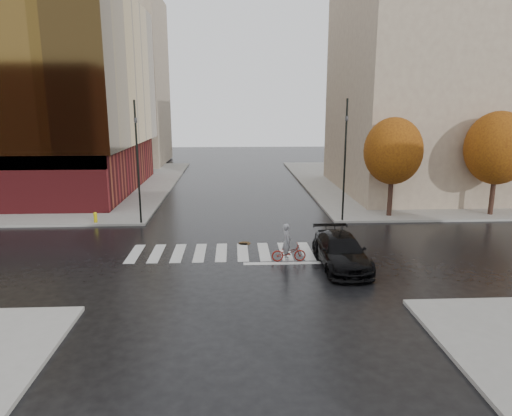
{
  "coord_description": "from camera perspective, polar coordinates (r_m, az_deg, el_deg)",
  "views": [
    {
      "loc": [
        -0.43,
        -21.91,
        7.45
      ],
      "look_at": [
        0.76,
        1.94,
        2.0
      ],
      "focal_mm": 32.0,
      "sensor_mm": 36.0,
      "label": 1
    }
  ],
  "objects": [
    {
      "name": "building_ne_tan",
      "position": [
        42.68,
        21.96,
        14.24
      ],
      "size": [
        16.0,
        16.0,
        18.0
      ],
      "primitive_type": "cube",
      "color": "gray",
      "rests_on": "sidewalk_ne"
    },
    {
      "name": "sidewalk_nw",
      "position": [
        48.16,
        -28.14,
        2.52
      ],
      "size": [
        30.0,
        30.0,
        0.15
      ],
      "primitive_type": "cube",
      "color": "gray",
      "rests_on": "ground"
    },
    {
      "name": "ground",
      "position": [
        23.15,
        -1.65,
        -5.92
      ],
      "size": [
        120.0,
        120.0,
        0.0
      ],
      "primitive_type": "plane",
      "color": "black",
      "rests_on": "ground"
    },
    {
      "name": "crosswalk",
      "position": [
        23.62,
        -1.67,
        -5.52
      ],
      "size": [
        12.0,
        3.0,
        0.01
      ],
      "primitive_type": "cube",
      "color": "silver",
      "rests_on": "ground"
    },
    {
      "name": "sedan",
      "position": [
        21.79,
        10.59,
        -5.32
      ],
      "size": [
        2.16,
        5.12,
        1.47
      ],
      "primitive_type": "imported",
      "rotation": [
        0.0,
        0.0,
        0.02
      ],
      "color": "black",
      "rests_on": "ground"
    },
    {
      "name": "tree_ne_b",
      "position": [
        34.22,
        27.97,
        6.62
      ],
      "size": [
        4.2,
        4.2,
        6.89
      ],
      "color": "black",
      "rests_on": "sidewalk_ne"
    },
    {
      "name": "fire_hydrant",
      "position": [
        30.53,
        -19.44,
        -1.03
      ],
      "size": [
        0.24,
        0.24,
        0.66
      ],
      "color": "#BBA90B",
      "rests_on": "sidewalk_nw"
    },
    {
      "name": "building_nw_far",
      "position": [
        61.0,
        -18.27,
        14.77
      ],
      "size": [
        14.0,
        12.0,
        20.0
      ],
      "primitive_type": "cube",
      "color": "gray",
      "rests_on": "sidewalk_nw"
    },
    {
      "name": "manhole",
      "position": [
        25.05,
        -1.47,
        -4.44
      ],
      "size": [
        0.83,
        0.83,
        0.01
      ],
      "primitive_type": "cylinder",
      "rotation": [
        0.0,
        0.0,
        -0.24
      ],
      "color": "#4C351B",
      "rests_on": "ground"
    },
    {
      "name": "traffic_light_ne",
      "position": [
        29.21,
        11.09,
        6.92
      ],
      "size": [
        0.17,
        0.2,
        7.65
      ],
      "rotation": [
        0.0,
        0.0,
        3.22
      ],
      "color": "black",
      "rests_on": "sidewalk_ne"
    },
    {
      "name": "cyclist",
      "position": [
        22.15,
        4.02,
        -5.08
      ],
      "size": [
        1.68,
        0.66,
        1.89
      ],
      "rotation": [
        0.0,
        0.0,
        1.61
      ],
      "color": "maroon",
      "rests_on": "ground"
    },
    {
      "name": "tree_ne_a",
      "position": [
        31.26,
        16.77,
        6.82
      ],
      "size": [
        3.8,
        3.8,
        6.5
      ],
      "color": "black",
      "rests_on": "sidewalk_ne"
    },
    {
      "name": "sidewalk_ne",
      "position": [
        48.53,
        23.42,
        3.05
      ],
      "size": [
        30.0,
        30.0,
        0.15
      ],
      "primitive_type": "cube",
      "color": "gray",
      "rests_on": "ground"
    },
    {
      "name": "traffic_light_nw",
      "position": [
        28.97,
        -14.63,
        6.57
      ],
      "size": [
        0.19,
        0.16,
        7.56
      ],
      "rotation": [
        0.0,
        0.0,
        -1.59
      ],
      "color": "black",
      "rests_on": "sidewalk_nw"
    }
  ]
}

